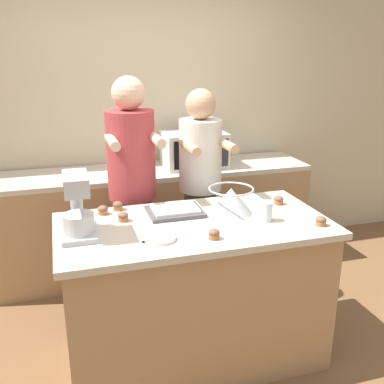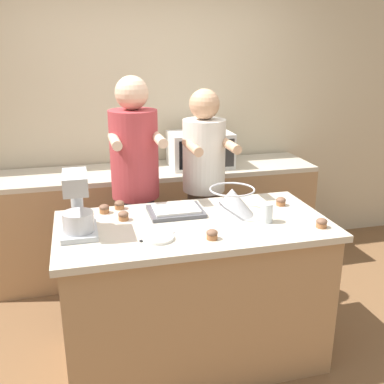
% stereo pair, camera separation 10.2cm
% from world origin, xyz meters
% --- Properties ---
extents(ground_plane, '(16.00, 16.00, 0.00)m').
position_xyz_m(ground_plane, '(0.00, 0.00, 0.00)').
color(ground_plane, brown).
extents(back_wall, '(10.00, 0.06, 2.70)m').
position_xyz_m(back_wall, '(0.00, 1.65, 1.35)').
color(back_wall, beige).
rests_on(back_wall, ground_plane).
extents(island_counter, '(1.63, 0.83, 0.94)m').
position_xyz_m(island_counter, '(0.00, 0.00, 0.47)').
color(island_counter, '#A87F56').
rests_on(island_counter, ground_plane).
extents(back_counter, '(2.80, 0.60, 0.93)m').
position_xyz_m(back_counter, '(0.00, 1.30, 0.46)').
color(back_counter, '#A87F56').
rests_on(back_counter, ground_plane).
extents(person_left, '(0.35, 0.51, 1.76)m').
position_xyz_m(person_left, '(-0.26, 0.65, 0.93)').
color(person_left, '#33384C').
rests_on(person_left, ground_plane).
extents(person_right, '(0.33, 0.50, 1.66)m').
position_xyz_m(person_right, '(0.25, 0.65, 0.89)').
color(person_right, brown).
rests_on(person_right, ground_plane).
extents(stand_mixer, '(0.20, 0.30, 0.36)m').
position_xyz_m(stand_mixer, '(-0.67, 0.00, 1.10)').
color(stand_mixer, '#B2B7BC').
rests_on(stand_mixer, island_counter).
extents(mixing_bowl, '(0.29, 0.29, 0.17)m').
position_xyz_m(mixing_bowl, '(0.27, 0.09, 1.03)').
color(mixing_bowl, '#BCBCC1').
rests_on(mixing_bowl, island_counter).
extents(baking_tray, '(0.34, 0.27, 0.04)m').
position_xyz_m(baking_tray, '(-0.07, 0.18, 0.96)').
color(baking_tray, '#4C4C51').
rests_on(baking_tray, island_counter).
extents(microwave_oven, '(0.54, 0.38, 0.30)m').
position_xyz_m(microwave_oven, '(0.40, 1.30, 1.08)').
color(microwave_oven, silver).
rests_on(microwave_oven, back_counter).
extents(drinking_glass, '(0.07, 0.07, 0.12)m').
position_xyz_m(drinking_glass, '(0.43, -0.10, 1.00)').
color(drinking_glass, silver).
rests_on(drinking_glass, island_counter).
extents(small_plate, '(0.17, 0.17, 0.02)m').
position_xyz_m(small_plate, '(-0.25, -0.19, 0.95)').
color(small_plate, white).
rests_on(small_plate, island_counter).
extents(knife, '(0.21, 0.10, 0.01)m').
position_xyz_m(knife, '(-0.26, -0.16, 0.94)').
color(knife, '#BCBCC1').
rests_on(knife, island_counter).
extents(cupcake_0, '(0.06, 0.06, 0.06)m').
position_xyz_m(cupcake_0, '(-0.51, 0.30, 0.97)').
color(cupcake_0, '#9E6038').
rests_on(cupcake_0, island_counter).
extents(cupcake_1, '(0.06, 0.06, 0.06)m').
position_xyz_m(cupcake_1, '(-0.40, 0.15, 0.97)').
color(cupcake_1, '#9E6038').
rests_on(cupcake_1, island_counter).
extents(cupcake_2, '(0.06, 0.06, 0.06)m').
position_xyz_m(cupcake_2, '(-0.41, 0.35, 0.97)').
color(cupcake_2, '#9E6038').
rests_on(cupcake_2, island_counter).
extents(cupcake_3, '(0.06, 0.06, 0.06)m').
position_xyz_m(cupcake_3, '(0.64, 0.15, 0.97)').
color(cupcake_3, '#9E6038').
rests_on(cupcake_3, island_counter).
extents(cupcake_4, '(0.06, 0.06, 0.06)m').
position_xyz_m(cupcake_4, '(0.70, -0.26, 0.97)').
color(cupcake_4, '#9E6038').
rests_on(cupcake_4, island_counter).
extents(cupcake_5, '(0.06, 0.06, 0.06)m').
position_xyz_m(cupcake_5, '(0.04, -0.26, 0.97)').
color(cupcake_5, '#9E6038').
rests_on(cupcake_5, island_counter).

